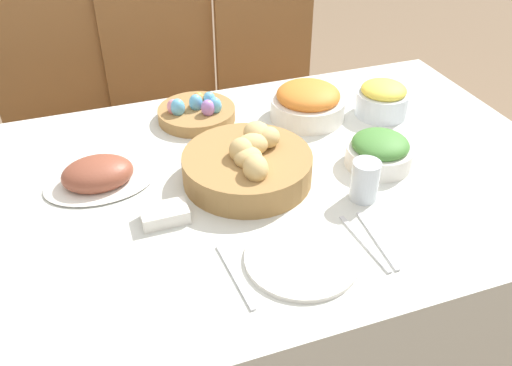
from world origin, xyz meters
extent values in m
cube|color=silver|center=(0.00, 0.00, 0.37)|extent=(1.62, 0.98, 0.74)
cylinder|color=brown|center=(-0.20, 0.53, 0.22)|extent=(0.03, 0.03, 0.45)
cylinder|color=brown|center=(0.18, 0.55, 0.22)|extent=(0.03, 0.03, 0.45)
cylinder|color=brown|center=(-0.22, 0.92, 0.22)|extent=(0.03, 0.03, 0.45)
cylinder|color=brown|center=(0.17, 0.93, 0.22)|extent=(0.03, 0.03, 0.45)
cube|color=brown|center=(-0.02, 0.73, 0.46)|extent=(0.44, 0.44, 0.02)
cube|color=brown|center=(-0.03, 0.93, 0.73)|extent=(0.42, 0.04, 0.53)
cylinder|color=brown|center=(0.24, 0.52, 0.22)|extent=(0.03, 0.03, 0.45)
cylinder|color=brown|center=(0.63, 0.56, 0.22)|extent=(0.03, 0.03, 0.45)
cylinder|color=brown|center=(0.20, 0.90, 0.22)|extent=(0.03, 0.03, 0.45)
cylinder|color=brown|center=(0.59, 0.94, 0.22)|extent=(0.03, 0.03, 0.45)
cube|color=brown|center=(0.42, 0.73, 0.46)|extent=(0.46, 0.46, 0.02)
cube|color=brown|center=(0.40, 0.93, 0.73)|extent=(0.42, 0.06, 0.53)
cylinder|color=brown|center=(-0.59, 0.53, 0.22)|extent=(0.03, 0.03, 0.45)
cylinder|color=brown|center=(-0.20, 0.55, 0.22)|extent=(0.03, 0.03, 0.45)
cylinder|color=brown|center=(-0.61, 0.92, 0.22)|extent=(0.03, 0.03, 0.45)
cylinder|color=brown|center=(-0.22, 0.94, 0.22)|extent=(0.03, 0.03, 0.45)
cube|color=brown|center=(-0.41, 0.73, 0.46)|extent=(0.44, 0.44, 0.02)
cube|color=brown|center=(-0.42, 0.93, 0.73)|extent=(0.42, 0.04, 0.53)
cylinder|color=#9E7542|center=(0.01, 0.00, 0.78)|extent=(0.31, 0.31, 0.07)
ellipsoid|color=tan|center=(0.00, -0.03, 0.82)|extent=(0.10, 0.10, 0.05)
ellipsoid|color=tan|center=(-0.01, 0.00, 0.83)|extent=(0.07, 0.07, 0.06)
ellipsoid|color=tan|center=(0.02, 0.01, 0.83)|extent=(0.09, 0.07, 0.05)
ellipsoid|color=tan|center=(0.00, -0.08, 0.83)|extent=(0.07, 0.08, 0.06)
ellipsoid|color=tan|center=(0.07, 0.03, 0.83)|extent=(0.08, 0.08, 0.05)
ellipsoid|color=tan|center=(0.05, 0.05, 0.84)|extent=(0.07, 0.08, 0.06)
cylinder|color=#9E7542|center=(-0.03, 0.33, 0.76)|extent=(0.22, 0.22, 0.03)
ellipsoid|color=pink|center=(-0.10, 0.33, 0.79)|extent=(0.04, 0.04, 0.05)
ellipsoid|color=#F29E4C|center=(-0.02, 0.35, 0.79)|extent=(0.03, 0.03, 0.04)
ellipsoid|color=#60B2E0|center=(-0.09, 0.32, 0.80)|extent=(0.04, 0.04, 0.05)
ellipsoid|color=#60B2E0|center=(0.01, 0.30, 0.79)|extent=(0.04, 0.04, 0.05)
ellipsoid|color=#60B2E0|center=(0.01, 0.34, 0.79)|extent=(0.04, 0.04, 0.05)
ellipsoid|color=#B27AD1|center=(-0.01, 0.29, 0.80)|extent=(0.04, 0.04, 0.05)
ellipsoid|color=#60B2E0|center=(-0.03, 0.33, 0.80)|extent=(0.04, 0.04, 0.05)
ellipsoid|color=silver|center=(-0.33, 0.10, 0.75)|extent=(0.26, 0.18, 0.01)
ellipsoid|color=brown|center=(-0.33, 0.10, 0.77)|extent=(0.17, 0.13, 0.07)
cylinder|color=silver|center=(0.27, 0.24, 0.77)|extent=(0.21, 0.21, 0.06)
ellipsoid|color=orange|center=(0.27, 0.24, 0.82)|extent=(0.18, 0.18, 0.06)
cylinder|color=silver|center=(0.34, -0.05, 0.77)|extent=(0.17, 0.17, 0.05)
ellipsoid|color=#478438|center=(0.34, -0.05, 0.80)|extent=(0.14, 0.14, 0.05)
cylinder|color=silver|center=(0.48, 0.18, 0.78)|extent=(0.15, 0.15, 0.07)
ellipsoid|color=#F4DB4C|center=(0.48, 0.18, 0.82)|extent=(0.13, 0.13, 0.05)
cylinder|color=silver|center=(0.02, -0.30, 0.75)|extent=(0.23, 0.23, 0.01)
cube|color=silver|center=(-0.12, -0.30, 0.75)|extent=(0.02, 0.19, 0.00)
cube|color=silver|center=(0.16, -0.30, 0.75)|extent=(0.02, 0.19, 0.00)
cube|color=silver|center=(0.19, -0.30, 0.75)|extent=(0.02, 0.19, 0.00)
cylinder|color=silver|center=(0.24, -0.16, 0.79)|extent=(0.06, 0.06, 0.10)
cube|color=silver|center=(-0.21, -0.09, 0.76)|extent=(0.10, 0.06, 0.03)
camera|label=1|loc=(-0.33, -1.02, 1.51)|focal=38.00mm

